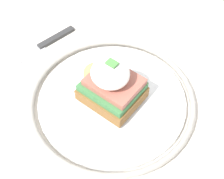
% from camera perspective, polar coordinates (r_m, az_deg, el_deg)
% --- Properties ---
extents(dining_table, '(0.93, 0.68, 0.76)m').
position_cam_1_polar(dining_table, '(0.62, -2.10, -10.24)').
color(dining_table, beige).
rests_on(dining_table, ground_plane).
extents(plate, '(0.27, 0.27, 0.02)m').
position_cam_1_polar(plate, '(0.50, -0.00, -1.89)').
color(plate, white).
rests_on(plate, dining_table).
extents(sandwich, '(0.12, 0.09, 0.08)m').
position_cam_1_polar(sandwich, '(0.47, -0.08, 0.97)').
color(sandwich, brown).
rests_on(sandwich, plate).
extents(fork, '(0.02, 0.14, 0.00)m').
position_cam_1_polar(fork, '(0.47, 17.44, -13.95)').
color(fork, silver).
rests_on(fork, dining_table).
extents(knife, '(0.05, 0.19, 0.01)m').
position_cam_1_polar(knife, '(0.60, -13.09, 7.51)').
color(knife, '#2D2D2D').
rests_on(knife, dining_table).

